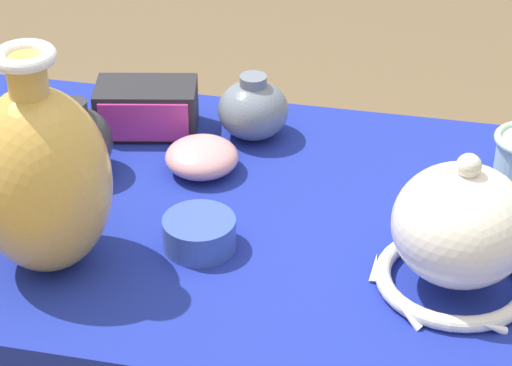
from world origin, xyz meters
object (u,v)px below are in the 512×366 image
Objects in this scene: vase_dome_bell at (460,233)px; jar_round_charcoal at (77,141)px; pot_squat_cobalt at (199,233)px; vase_tall_bulbous at (41,178)px; bowl_shallow_rose at (202,157)px; jar_round_slate at (253,109)px; mosaic_tile_box at (147,108)px.

jar_round_charcoal is (-0.59, 0.16, -0.03)m from vase_dome_bell.
jar_round_charcoal is (-0.24, 0.15, 0.03)m from pot_squat_cobalt.
vase_tall_bulbous is 2.78× the size of bowl_shallow_rose.
jar_round_slate reaches higher than pot_squat_cobalt.
vase_tall_bulbous is 0.39m from mosaic_tile_box.
mosaic_tile_box is 0.18m from jar_round_slate.
pot_squat_cobalt is (-0.36, 0.01, -0.06)m from vase_dome_bell.
vase_tall_bulbous is 0.33m from bowl_shallow_rose.
mosaic_tile_box is 0.35m from pot_squat_cobalt.
bowl_shallow_rose is 0.20m from jar_round_charcoal.
jar_round_charcoal is (-0.06, -0.15, 0.02)m from mosaic_tile_box.
vase_dome_bell reaches higher than jar_round_charcoal.
vase_dome_bell is 0.61m from mosaic_tile_box.
bowl_shallow_rose reaches higher than pot_squat_cobalt.
pot_squat_cobalt is at bearing -32.94° from jar_round_charcoal.
vase_tall_bulbous is 2.75× the size of jar_round_slate.
vase_dome_bell reaches higher than bowl_shallow_rose.
jar_round_charcoal is (-0.19, -0.04, 0.03)m from bowl_shallow_rose.
mosaic_tile_box is 1.56× the size of jar_round_slate.
pot_squat_cobalt is (0.19, 0.08, -0.11)m from vase_tall_bulbous.
vase_dome_bell is 1.78× the size of jar_round_charcoal.
jar_round_charcoal is at bearing 164.45° from vase_dome_bell.
vase_tall_bulbous is 1.76× the size of mosaic_tile_box.
jar_round_slate reaches higher than bowl_shallow_rose.
mosaic_tile_box is at bearing -174.10° from jar_round_slate.
vase_tall_bulbous is 0.24m from pot_squat_cobalt.
pot_squat_cobalt is at bearing -72.18° from mosaic_tile_box.
vase_dome_bell is at bearing -15.55° from jar_round_charcoal.
vase_tall_bulbous reaches higher than mosaic_tile_box.
jar_round_slate is (0.20, 0.40, -0.09)m from vase_tall_bulbous.
vase_tall_bulbous is 3.11× the size of pot_squat_cobalt.
jar_round_slate is at bearing 66.32° from bowl_shallow_rose.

